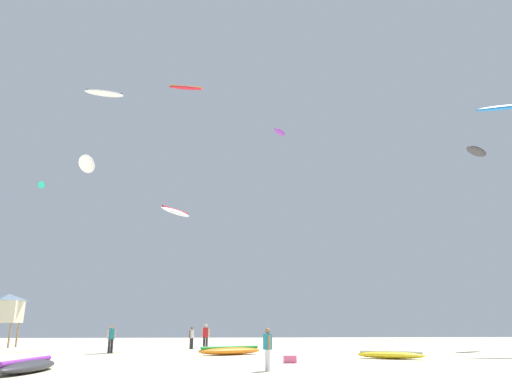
# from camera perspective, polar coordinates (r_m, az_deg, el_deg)

# --- Properties ---
(ground_plane) EXTENTS (120.00, 120.00, 0.00)m
(ground_plane) POSITION_cam_1_polar(r_m,az_deg,el_deg) (14.73, 7.62, -22.05)
(ground_plane) COLOR beige
(person_foreground) EXTENTS (0.35, 0.50, 1.55)m
(person_foreground) POSITION_cam_1_polar(r_m,az_deg,el_deg) (18.68, 1.41, -18.08)
(person_foreground) COLOR silver
(person_foreground) RESTS_ON ground
(person_midground) EXTENTS (0.46, 0.41, 1.71)m
(person_midground) POSITION_cam_1_polar(r_m,az_deg,el_deg) (32.55, -17.11, -16.35)
(person_midground) COLOR #2D2D33
(person_midground) RESTS_ON ground
(person_left) EXTENTS (0.39, 0.42, 1.59)m
(person_left) POSITION_cam_1_polar(r_m,az_deg,el_deg) (36.78, -7.79, -16.87)
(person_left) COLOR #2D2D33
(person_left) RESTS_ON ground
(person_right) EXTENTS (0.56, 0.40, 1.76)m
(person_right) POSITION_cam_1_polar(r_m,az_deg,el_deg) (35.02, -6.12, -16.81)
(person_right) COLOR #2D2D33
(person_right) RESTS_ON ground
(kite_grounded_near) EXTENTS (3.46, 2.51, 0.43)m
(kite_grounded_near) POSITION_cam_1_polar(r_m,az_deg,el_deg) (26.45, 15.97, -18.42)
(kite_grounded_near) COLOR yellow
(kite_grounded_near) RESTS_ON ground
(kite_grounded_mid) EXTENTS (1.56, 4.16, 0.53)m
(kite_grounded_mid) POSITION_cam_1_polar(r_m,az_deg,el_deg) (19.95, -26.00, -18.36)
(kite_grounded_mid) COLOR #2D2D33
(kite_grounded_mid) RESTS_ON ground
(kite_grounded_far) EXTENTS (4.17, 2.94, 0.48)m
(kite_grounded_far) POSITION_cam_1_polar(r_m,az_deg,el_deg) (29.15, -3.15, -18.62)
(kite_grounded_far) COLOR orange
(kite_grounded_far) RESTS_ON ground
(lifeguard_tower) EXTENTS (2.30, 2.30, 4.15)m
(lifeguard_tower) POSITION_cam_1_polar(r_m,az_deg,el_deg) (43.78, -27.85, -12.27)
(lifeguard_tower) COLOR #8C704C
(lifeguard_tower) RESTS_ON ground
(cooler_box) EXTENTS (0.56, 0.36, 0.32)m
(cooler_box) POSITION_cam_1_polar(r_m,az_deg,el_deg) (22.84, 4.13, -19.53)
(cooler_box) COLOR #E5598C
(cooler_box) RESTS_ON ground
(kite_aloft_0) EXTENTS (1.49, 2.63, 0.28)m
(kite_aloft_0) POSITION_cam_1_polar(r_m,az_deg,el_deg) (50.76, -24.53, 0.78)
(kite_aloft_0) COLOR #19B29E
(kite_aloft_1) EXTENTS (1.74, 1.94, 0.47)m
(kite_aloft_1) POSITION_cam_1_polar(r_m,az_deg,el_deg) (50.22, 2.88, 7.26)
(kite_aloft_1) COLOR purple
(kite_aloft_2) EXTENTS (2.58, 3.10, 0.74)m
(kite_aloft_2) POSITION_cam_1_polar(r_m,az_deg,el_deg) (35.85, -9.72, -2.36)
(kite_aloft_2) COLOR white
(kite_aloft_3) EXTENTS (3.94, 2.30, 0.79)m
(kite_aloft_3) POSITION_cam_1_polar(r_m,az_deg,el_deg) (40.99, 27.62, 9.02)
(kite_aloft_3) COLOR blue
(kite_aloft_4) EXTENTS (3.45, 1.20, 0.67)m
(kite_aloft_4) POSITION_cam_1_polar(r_m,az_deg,el_deg) (48.16, -8.44, 12.36)
(kite_aloft_4) COLOR red
(kite_aloft_5) EXTENTS (4.05, 1.85, 0.50)m
(kite_aloft_5) POSITION_cam_1_polar(r_m,az_deg,el_deg) (52.64, -17.87, 11.29)
(kite_aloft_5) COLOR white
(kite_aloft_6) EXTENTS (3.27, 2.77, 0.58)m
(kite_aloft_6) POSITION_cam_1_polar(r_m,az_deg,el_deg) (45.55, 25.11, 4.47)
(kite_aloft_6) COLOR #2D2D33
(kite_aloft_7) EXTENTS (1.79, 4.48, 0.90)m
(kite_aloft_7) POSITION_cam_1_polar(r_m,az_deg,el_deg) (41.37, -19.76, 3.18)
(kite_aloft_7) COLOR white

